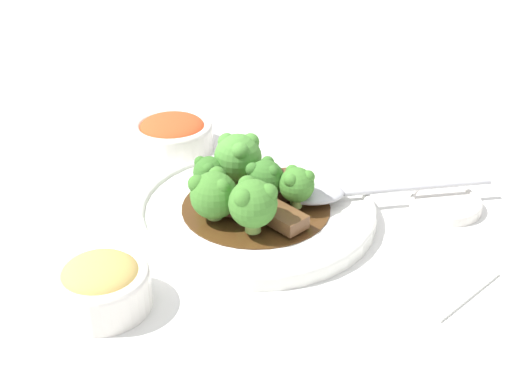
# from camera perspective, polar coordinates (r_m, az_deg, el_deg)

# --- Properties ---
(ground_plane) EXTENTS (4.00, 4.00, 0.00)m
(ground_plane) POSITION_cam_1_polar(r_m,az_deg,el_deg) (0.79, 0.00, -2.12)
(ground_plane) COLOR white
(main_plate) EXTENTS (0.26, 0.26, 0.02)m
(main_plate) POSITION_cam_1_polar(r_m,az_deg,el_deg) (0.79, 0.00, -1.51)
(main_plate) COLOR white
(main_plate) RESTS_ON ground_plane
(beef_strip_0) EXTENTS (0.06, 0.06, 0.01)m
(beef_strip_0) POSITION_cam_1_polar(r_m,az_deg,el_deg) (0.78, -1.54, -0.83)
(beef_strip_0) COLOR #56331E
(beef_strip_0) RESTS_ON main_plate
(beef_strip_1) EXTENTS (0.04, 0.08, 0.01)m
(beef_strip_1) POSITION_cam_1_polar(r_m,az_deg,el_deg) (0.75, 1.71, -1.65)
(beef_strip_1) COLOR brown
(beef_strip_1) RESTS_ON main_plate
(beef_strip_2) EXTENTS (0.06, 0.07, 0.01)m
(beef_strip_2) POSITION_cam_1_polar(r_m,az_deg,el_deg) (0.81, 2.15, 0.60)
(beef_strip_2) COLOR brown
(beef_strip_2) RESTS_ON main_plate
(broccoli_floret_0) EXTENTS (0.05, 0.05, 0.06)m
(broccoli_floret_0) POSITION_cam_1_polar(r_m,az_deg,el_deg) (0.80, -1.46, 2.87)
(broccoli_floret_0) COLOR #8EB756
(broccoli_floret_0) RESTS_ON main_plate
(broccoli_floret_1) EXTENTS (0.05, 0.05, 0.05)m
(broccoli_floret_1) POSITION_cam_1_polar(r_m,az_deg,el_deg) (0.75, -3.53, -0.04)
(broccoli_floret_1) COLOR #7FA84C
(broccoli_floret_1) RESTS_ON main_plate
(broccoli_floret_2) EXTENTS (0.05, 0.05, 0.06)m
(broccoli_floret_2) POSITION_cam_1_polar(r_m,az_deg,el_deg) (0.72, -0.25, -0.86)
(broccoli_floret_2) COLOR #7FA84C
(broccoli_floret_2) RESTS_ON main_plate
(broccoli_floret_3) EXTENTS (0.04, 0.04, 0.04)m
(broccoli_floret_3) POSITION_cam_1_polar(r_m,az_deg,el_deg) (0.80, -3.76, 1.64)
(broccoli_floret_3) COLOR #7FA84C
(broccoli_floret_3) RESTS_ON main_plate
(broccoli_floret_4) EXTENTS (0.04, 0.04, 0.05)m
(broccoli_floret_4) POSITION_cam_1_polar(r_m,az_deg,el_deg) (0.78, 0.65, 1.23)
(broccoli_floret_4) COLOR #8EB756
(broccoli_floret_4) RESTS_ON main_plate
(broccoli_floret_5) EXTENTS (0.04, 0.04, 0.05)m
(broccoli_floret_5) POSITION_cam_1_polar(r_m,az_deg,el_deg) (0.77, 3.28, 0.63)
(broccoli_floret_5) COLOR #8EB756
(broccoli_floret_5) RESTS_ON main_plate
(serving_spoon) EXTENTS (0.23, 0.12, 0.01)m
(serving_spoon) POSITION_cam_1_polar(r_m,az_deg,el_deg) (0.80, 6.12, -0.03)
(serving_spoon) COLOR #B7B7BC
(serving_spoon) RESTS_ON main_plate
(side_bowl_kimchi) EXTENTS (0.11, 0.11, 0.04)m
(side_bowl_kimchi) POSITION_cam_1_polar(r_m,az_deg,el_deg) (0.94, -6.97, 4.61)
(side_bowl_kimchi) COLOR white
(side_bowl_kimchi) RESTS_ON ground_plane
(side_bowl_appetizer) EXTENTS (0.09, 0.09, 0.05)m
(side_bowl_appetizer) POSITION_cam_1_polar(r_m,az_deg,el_deg) (0.67, -12.25, -7.22)
(side_bowl_appetizer) COLOR white
(side_bowl_appetizer) RESTS_ON ground_plane
(sauce_dish) EXTENTS (0.08, 0.08, 0.01)m
(sauce_dish) POSITION_cam_1_polar(r_m,az_deg,el_deg) (0.84, 14.93, -0.87)
(sauce_dish) COLOR white
(sauce_dish) RESTS_ON ground_plane
(paper_napkin) EXTENTS (0.12, 0.10, 0.01)m
(paper_napkin) POSITION_cam_1_polar(r_m,az_deg,el_deg) (0.72, 14.19, -6.65)
(paper_napkin) COLOR silver
(paper_napkin) RESTS_ON ground_plane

